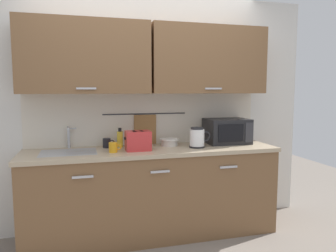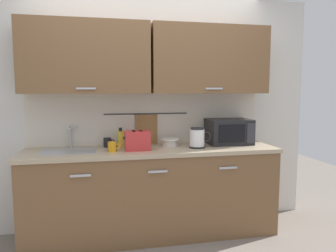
{
  "view_description": "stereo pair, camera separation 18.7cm",
  "coord_description": "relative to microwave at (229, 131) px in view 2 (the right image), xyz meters",
  "views": [
    {
      "loc": [
        -0.69,
        -2.83,
        1.49
      ],
      "look_at": [
        0.17,
        0.33,
        1.12
      ],
      "focal_mm": 34.55,
      "sensor_mm": 36.0,
      "label": 1
    },
    {
      "loc": [
        -0.51,
        -2.87,
        1.49
      ],
      "look_at": [
        0.17,
        0.33,
        1.12
      ],
      "focal_mm": 34.55,
      "sensor_mm": 36.0,
      "label": 2
    }
  ],
  "objects": [
    {
      "name": "back_wall_assembly",
      "position": [
        -0.86,
        0.12,
        0.49
      ],
      "size": [
        3.7,
        0.41,
        2.5
      ],
      "color": "silver",
      "rests_on": "ground"
    },
    {
      "name": "sink_faucet",
      "position": [
        -1.67,
        0.12,
        0.01
      ],
      "size": [
        0.09,
        0.17,
        0.22
      ],
      "color": "#B2B5BA",
      "rests_on": "counter_unit"
    },
    {
      "name": "electric_kettle",
      "position": [
        -0.41,
        -0.17,
        -0.03
      ],
      "size": [
        0.23,
        0.16,
        0.21
      ],
      "color": "black",
      "rests_on": "counter_unit"
    },
    {
      "name": "microwave",
      "position": [
        0.0,
        0.0,
        0.0
      ],
      "size": [
        0.46,
        0.35,
        0.27
      ],
      "color": "black",
      "rests_on": "counter_unit"
    },
    {
      "name": "mug_near_sink",
      "position": [
        -1.3,
        0.07,
        -0.09
      ],
      "size": [
        0.12,
        0.08,
        0.09
      ],
      "color": "black",
      "rests_on": "counter_unit"
    },
    {
      "name": "ground",
      "position": [
        -0.86,
        -0.41,
        -1.04
      ],
      "size": [
        8.0,
        8.0,
        0.0
      ],
      "primitive_type": "plane",
      "color": "slate"
    },
    {
      "name": "mug_by_kettle",
      "position": [
        -1.26,
        -0.21,
        -0.09
      ],
      "size": [
        0.12,
        0.08,
        0.09
      ],
      "color": "orange",
      "rests_on": "counter_unit"
    },
    {
      "name": "dish_soap_bottle",
      "position": [
        -1.17,
        0.08,
        -0.05
      ],
      "size": [
        0.06,
        0.06,
        0.2
      ],
      "color": "yellow",
      "rests_on": "counter_unit"
    },
    {
      "name": "counter_unit",
      "position": [
        -0.87,
        -0.11,
        -0.58
      ],
      "size": [
        2.53,
        0.64,
        0.9
      ],
      "color": "brown",
      "rests_on": "ground"
    },
    {
      "name": "toaster",
      "position": [
        -1.02,
        -0.17,
        -0.04
      ],
      "size": [
        0.26,
        0.17,
        0.19
      ],
      "color": "red",
      "rests_on": "counter_unit"
    },
    {
      "name": "mixing_bowl",
      "position": [
        -0.66,
        0.0,
        -0.09
      ],
      "size": [
        0.21,
        0.21,
        0.08
      ],
      "color": "silver",
      "rests_on": "counter_unit"
    }
  ]
}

